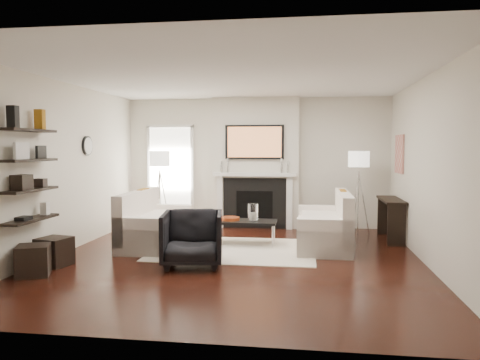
# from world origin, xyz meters

# --- Properties ---
(room_envelope) EXTENTS (6.00, 6.00, 6.00)m
(room_envelope) POSITION_xyz_m (0.00, 0.00, 1.35)
(room_envelope) COLOR black
(room_envelope) RESTS_ON ground
(chimney_breast) EXTENTS (1.80, 0.25, 2.70)m
(chimney_breast) POSITION_xyz_m (0.00, 2.88, 1.35)
(chimney_breast) COLOR silver
(chimney_breast) RESTS_ON floor
(fireplace_surround) EXTENTS (1.30, 0.02, 1.04)m
(fireplace_surround) POSITION_xyz_m (0.00, 2.74, 0.52)
(fireplace_surround) COLOR black
(fireplace_surround) RESTS_ON floor
(firebox) EXTENTS (0.75, 0.02, 0.65)m
(firebox) POSITION_xyz_m (0.00, 2.73, 0.45)
(firebox) COLOR black
(firebox) RESTS_ON floor
(mantel_pilaster_l) EXTENTS (0.12, 0.08, 1.10)m
(mantel_pilaster_l) POSITION_xyz_m (-0.72, 2.71, 0.55)
(mantel_pilaster_l) COLOR white
(mantel_pilaster_l) RESTS_ON floor
(mantel_pilaster_r) EXTENTS (0.12, 0.08, 1.10)m
(mantel_pilaster_r) POSITION_xyz_m (0.72, 2.71, 0.55)
(mantel_pilaster_r) COLOR white
(mantel_pilaster_r) RESTS_ON floor
(mantel_shelf) EXTENTS (1.70, 0.18, 0.07)m
(mantel_shelf) POSITION_xyz_m (0.00, 2.69, 1.12)
(mantel_shelf) COLOR white
(mantel_shelf) RESTS_ON chimney_breast
(tv_body) EXTENTS (1.20, 0.06, 0.70)m
(tv_body) POSITION_xyz_m (0.00, 2.71, 1.78)
(tv_body) COLOR black
(tv_body) RESTS_ON chimney_breast
(tv_screen) EXTENTS (1.10, 0.00, 0.62)m
(tv_screen) POSITION_xyz_m (0.00, 2.68, 1.78)
(tv_screen) COLOR #BF723F
(tv_screen) RESTS_ON tv_body
(candlestick_l_tall) EXTENTS (0.04, 0.04, 0.30)m
(candlestick_l_tall) POSITION_xyz_m (-0.55, 2.70, 1.30)
(candlestick_l_tall) COLOR silver
(candlestick_l_tall) RESTS_ON mantel_shelf
(candlestick_l_short) EXTENTS (0.04, 0.04, 0.24)m
(candlestick_l_short) POSITION_xyz_m (-0.68, 2.70, 1.27)
(candlestick_l_short) COLOR silver
(candlestick_l_short) RESTS_ON mantel_shelf
(candlestick_r_tall) EXTENTS (0.04, 0.04, 0.30)m
(candlestick_r_tall) POSITION_xyz_m (0.55, 2.70, 1.30)
(candlestick_r_tall) COLOR silver
(candlestick_r_tall) RESTS_ON mantel_shelf
(candlestick_r_short) EXTENTS (0.04, 0.04, 0.24)m
(candlestick_r_short) POSITION_xyz_m (0.68, 2.70, 1.27)
(candlestick_r_short) COLOR silver
(candlestick_r_short) RESTS_ON mantel_shelf
(hallway_panel) EXTENTS (0.90, 0.02, 2.10)m
(hallway_panel) POSITION_xyz_m (-1.85, 2.98, 1.05)
(hallway_panel) COLOR white
(hallway_panel) RESTS_ON floor
(door_trim_l) EXTENTS (0.06, 0.06, 2.16)m
(door_trim_l) POSITION_xyz_m (-2.33, 2.96, 1.05)
(door_trim_l) COLOR white
(door_trim_l) RESTS_ON floor
(door_trim_r) EXTENTS (0.06, 0.06, 2.16)m
(door_trim_r) POSITION_xyz_m (-1.37, 2.96, 1.05)
(door_trim_r) COLOR white
(door_trim_r) RESTS_ON floor
(door_trim_top) EXTENTS (1.02, 0.06, 0.06)m
(door_trim_top) POSITION_xyz_m (-1.85, 2.96, 2.13)
(door_trim_top) COLOR white
(door_trim_top) RESTS_ON wall_back
(rug) EXTENTS (2.60, 2.00, 0.01)m
(rug) POSITION_xyz_m (-0.10, 0.65, 0.01)
(rug) COLOR beige
(rug) RESTS_ON floor
(loveseat_left_base) EXTENTS (0.85, 1.80, 0.42)m
(loveseat_left_base) POSITION_xyz_m (-1.47, 0.83, 0.21)
(loveseat_left_base) COLOR white
(loveseat_left_base) RESTS_ON floor
(loveseat_left_back) EXTENTS (0.18, 1.80, 0.80)m
(loveseat_left_back) POSITION_xyz_m (-1.81, 0.83, 0.53)
(loveseat_left_back) COLOR white
(loveseat_left_back) RESTS_ON floor
(loveseat_left_arm_n) EXTENTS (0.85, 0.18, 0.60)m
(loveseat_left_arm_n) POSITION_xyz_m (-1.47, 0.02, 0.30)
(loveseat_left_arm_n) COLOR white
(loveseat_left_arm_n) RESTS_ON floor
(loveseat_left_arm_s) EXTENTS (0.85, 0.18, 0.60)m
(loveseat_left_arm_s) POSITION_xyz_m (-1.47, 1.64, 0.30)
(loveseat_left_arm_s) COLOR white
(loveseat_left_arm_s) RESTS_ON floor
(loveseat_left_cushion) EXTENTS (0.63, 1.44, 0.10)m
(loveseat_left_cushion) POSITION_xyz_m (-1.42, 0.83, 0.47)
(loveseat_left_cushion) COLOR white
(loveseat_left_cushion) RESTS_ON loveseat_left_base
(pillow_left_orange) EXTENTS (0.10, 0.42, 0.42)m
(pillow_left_orange) POSITION_xyz_m (-1.81, 1.13, 0.73)
(pillow_left_orange) COLOR #9E6413
(pillow_left_orange) RESTS_ON loveseat_left_cushion
(pillow_left_charcoal) EXTENTS (0.10, 0.40, 0.40)m
(pillow_left_charcoal) POSITION_xyz_m (-1.81, 0.53, 0.72)
(pillow_left_charcoal) COLOR black
(pillow_left_charcoal) RESTS_ON loveseat_left_cushion
(loveseat_right_base) EXTENTS (0.85, 1.80, 0.42)m
(loveseat_right_base) POSITION_xyz_m (1.34, 1.08, 0.21)
(loveseat_right_base) COLOR white
(loveseat_right_base) RESTS_ON floor
(loveseat_right_back) EXTENTS (0.18, 1.80, 0.80)m
(loveseat_right_back) POSITION_xyz_m (1.68, 1.08, 0.53)
(loveseat_right_back) COLOR white
(loveseat_right_back) RESTS_ON floor
(loveseat_right_arm_n) EXTENTS (0.85, 0.18, 0.60)m
(loveseat_right_arm_n) POSITION_xyz_m (1.34, 0.27, 0.30)
(loveseat_right_arm_n) COLOR white
(loveseat_right_arm_n) RESTS_ON floor
(loveseat_right_arm_s) EXTENTS (0.85, 0.18, 0.60)m
(loveseat_right_arm_s) POSITION_xyz_m (1.34, 1.89, 0.30)
(loveseat_right_arm_s) COLOR white
(loveseat_right_arm_s) RESTS_ON floor
(loveseat_right_cushion) EXTENTS (0.63, 1.44, 0.10)m
(loveseat_right_cushion) POSITION_xyz_m (1.29, 1.08, 0.47)
(loveseat_right_cushion) COLOR white
(loveseat_right_cushion) RESTS_ON loveseat_right_base
(pillow_right_orange) EXTENTS (0.10, 0.42, 0.42)m
(pillow_right_orange) POSITION_xyz_m (1.68, 1.38, 0.73)
(pillow_right_orange) COLOR #9E6413
(pillow_right_orange) RESTS_ON loveseat_right_cushion
(pillow_right_charcoal) EXTENTS (0.10, 0.40, 0.40)m
(pillow_right_charcoal) POSITION_xyz_m (1.68, 0.78, 0.72)
(pillow_right_charcoal) COLOR black
(pillow_right_charcoal) RESTS_ON loveseat_right_cushion
(coffee_table) EXTENTS (1.10, 0.55, 0.04)m
(coffee_table) POSITION_xyz_m (0.01, 1.09, 0.40)
(coffee_table) COLOR black
(coffee_table) RESTS_ON floor
(coffee_leg_nw) EXTENTS (0.02, 0.02, 0.38)m
(coffee_leg_nw) POSITION_xyz_m (-0.49, 0.87, 0.19)
(coffee_leg_nw) COLOR silver
(coffee_leg_nw) RESTS_ON floor
(coffee_leg_ne) EXTENTS (0.02, 0.02, 0.38)m
(coffee_leg_ne) POSITION_xyz_m (0.51, 0.87, 0.19)
(coffee_leg_ne) COLOR silver
(coffee_leg_ne) RESTS_ON floor
(coffee_leg_sw) EXTENTS (0.02, 0.02, 0.38)m
(coffee_leg_sw) POSITION_xyz_m (-0.49, 1.31, 0.19)
(coffee_leg_sw) COLOR silver
(coffee_leg_sw) RESTS_ON floor
(coffee_leg_se) EXTENTS (0.02, 0.02, 0.38)m
(coffee_leg_se) POSITION_xyz_m (0.51, 1.31, 0.19)
(coffee_leg_se) COLOR silver
(coffee_leg_se) RESTS_ON floor
(hurricane_glass) EXTENTS (0.17, 0.17, 0.31)m
(hurricane_glass) POSITION_xyz_m (0.16, 1.09, 0.56)
(hurricane_glass) COLOR white
(hurricane_glass) RESTS_ON coffee_table
(hurricane_candle) EXTENTS (0.09, 0.09, 0.13)m
(hurricane_candle) POSITION_xyz_m (0.16, 1.09, 0.49)
(hurricane_candle) COLOR white
(hurricane_candle) RESTS_ON coffee_table
(copper_bowl) EXTENTS (0.34, 0.34, 0.06)m
(copper_bowl) POSITION_xyz_m (-0.24, 1.09, 0.45)
(copper_bowl) COLOR #C64D21
(copper_bowl) RESTS_ON coffee_table
(armchair) EXTENTS (0.95, 0.90, 0.85)m
(armchair) POSITION_xyz_m (-0.54, -0.42, 0.43)
(armchair) COLOR black
(armchair) RESTS_ON floor
(lamp_left_post) EXTENTS (0.02, 0.02, 1.20)m
(lamp_left_post) POSITION_xyz_m (-1.85, 2.22, 0.60)
(lamp_left_post) COLOR silver
(lamp_left_post) RESTS_ON floor
(lamp_left_shade) EXTENTS (0.40, 0.40, 0.30)m
(lamp_left_shade) POSITION_xyz_m (-1.85, 2.22, 1.45)
(lamp_left_shade) COLOR white
(lamp_left_shade) RESTS_ON lamp_left_post
(lamp_left_leg_a) EXTENTS (0.25, 0.02, 1.23)m
(lamp_left_leg_a) POSITION_xyz_m (-1.74, 2.22, 0.60)
(lamp_left_leg_a) COLOR silver
(lamp_left_leg_a) RESTS_ON floor
(lamp_left_leg_b) EXTENTS (0.14, 0.22, 1.23)m
(lamp_left_leg_b) POSITION_xyz_m (-1.91, 2.31, 0.60)
(lamp_left_leg_b) COLOR silver
(lamp_left_leg_b) RESTS_ON floor
(lamp_left_leg_c) EXTENTS (0.14, 0.22, 1.23)m
(lamp_left_leg_c) POSITION_xyz_m (-1.91, 2.12, 0.60)
(lamp_left_leg_c) COLOR silver
(lamp_left_leg_c) RESTS_ON floor
(lamp_right_post) EXTENTS (0.02, 0.02, 1.20)m
(lamp_right_post) POSITION_xyz_m (2.05, 2.41, 0.60)
(lamp_right_post) COLOR silver
(lamp_right_post) RESTS_ON floor
(lamp_right_shade) EXTENTS (0.40, 0.40, 0.30)m
(lamp_right_shade) POSITION_xyz_m (2.05, 2.41, 1.45)
(lamp_right_shade) COLOR white
(lamp_right_shade) RESTS_ON lamp_right_post
(lamp_right_leg_a) EXTENTS (0.25, 0.02, 1.23)m
(lamp_right_leg_a) POSITION_xyz_m (2.16, 2.41, 0.60)
(lamp_right_leg_a) COLOR silver
(lamp_right_leg_a) RESTS_ON floor
(lamp_right_leg_b) EXTENTS (0.14, 0.22, 1.23)m
(lamp_right_leg_b) POSITION_xyz_m (2.00, 2.51, 0.60)
(lamp_right_leg_b) COLOR silver
(lamp_right_leg_b) RESTS_ON floor
(lamp_right_leg_c) EXTENTS (0.14, 0.22, 1.23)m
(lamp_right_leg_c) POSITION_xyz_m (1.99, 2.32, 0.60)
(lamp_right_leg_c) COLOR silver
(lamp_right_leg_c) RESTS_ON floor
(console_top) EXTENTS (0.35, 1.20, 0.04)m
(console_top) POSITION_xyz_m (2.57, 1.85, 0.73)
(console_top) COLOR black
(console_top) RESTS_ON floor
(console_leg_n) EXTENTS (0.30, 0.04, 0.71)m
(console_leg_n) POSITION_xyz_m (2.57, 1.30, 0.35)
(console_leg_n) COLOR black
(console_leg_n) RESTS_ON floor
(console_leg_s) EXTENTS (0.30, 0.04, 0.71)m
(console_leg_s) POSITION_xyz_m (2.57, 2.40, 0.35)
(console_leg_s) COLOR black
(console_leg_s) RESTS_ON floor
(wall_art) EXTENTS (0.03, 0.70, 0.70)m
(wall_art) POSITION_xyz_m (2.73, 2.05, 1.55)
(wall_art) COLOR #C57562
(wall_art) RESTS_ON wall_right
(shelf_bottom) EXTENTS (0.25, 1.00, 0.03)m
(shelf_bottom) POSITION_xyz_m (-2.62, -1.00, 0.70)
(shelf_bottom) COLOR black
(shelf_bottom) RESTS_ON wall_left
(shelf_lower) EXTENTS (0.25, 1.00, 0.04)m
(shelf_lower) POSITION_xyz_m (-2.62, -1.00, 1.10)
(shelf_lower) COLOR black
(shelf_lower) RESTS_ON wall_left
(shelf_upper) EXTENTS (0.25, 1.00, 0.04)m
(shelf_upper) POSITION_xyz_m (-2.62, -1.00, 1.50)
(shelf_upper) COLOR black
(shelf_upper) RESTS_ON wall_left
(shelf_top) EXTENTS (0.25, 1.00, 0.04)m
(shelf_top) POSITION_xyz_m (-2.62, -1.00, 1.90)
(shelf_top) COLOR black
(shelf_top) RESTS_ON wall_left
(decor_magfile_a) EXTENTS (0.12, 0.10, 0.28)m
(decor_magfile_a) POSITION_xyz_m (-2.62, -1.33, 2.06)
(decor_magfile_a) COLOR black
(decor_magfile_a) RESTS_ON shelf_top
(decor_magfile_b) EXTENTS (0.12, 0.10, 0.28)m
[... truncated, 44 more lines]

